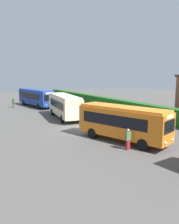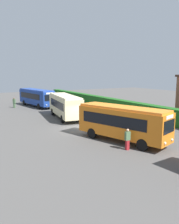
# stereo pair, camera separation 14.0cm
# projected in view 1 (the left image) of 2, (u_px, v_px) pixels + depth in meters

# --- Properties ---
(ground_plane) EXTENTS (108.16, 108.16, 0.00)m
(ground_plane) POSITION_uv_depth(u_px,v_px,m) (81.00, 128.00, 26.98)
(ground_plane) COLOR #514F4C
(bus_blue) EXTENTS (10.46, 3.82, 3.22)m
(bus_blue) POSITION_uv_depth(u_px,v_px,m) (36.00, 97.00, 43.27)
(bus_blue) COLOR navy
(bus_blue) RESTS_ON ground_plane
(bus_cream) EXTENTS (9.67, 3.86, 3.23)m
(bus_cream) POSITION_uv_depth(u_px,v_px,m) (65.00, 105.00, 32.28)
(bus_cream) COLOR beige
(bus_cream) RESTS_ON ground_plane
(bus_orange) EXTENTS (9.13, 4.92, 3.26)m
(bus_orange) POSITION_uv_depth(u_px,v_px,m) (123.00, 122.00, 21.31)
(bus_orange) COLOR orange
(bus_orange) RESTS_ON ground_plane
(person_left) EXTENTS (0.55, 0.49, 1.84)m
(person_left) POSITION_uv_depth(u_px,v_px,m) (14.00, 103.00, 41.85)
(person_left) COLOR #4C6B47
(person_left) RESTS_ON ground_plane
(person_center) EXTENTS (0.29, 0.44, 1.78)m
(person_center) POSITION_uv_depth(u_px,v_px,m) (128.00, 139.00, 19.12)
(person_center) COLOR maroon
(person_center) RESTS_ON ground_plane
(hedge_row) EXTENTS (66.08, 1.34, 2.05)m
(hedge_row) POSITION_uv_depth(u_px,v_px,m) (147.00, 112.00, 31.85)
(hedge_row) COLOR #1D5A1B
(hedge_row) RESTS_ON ground_plane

